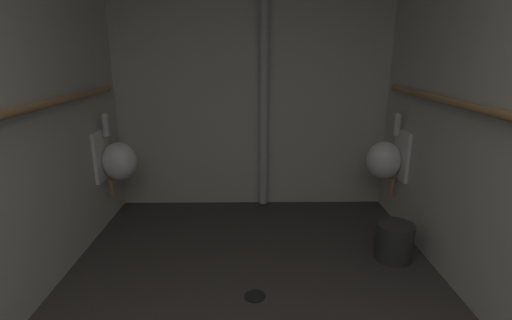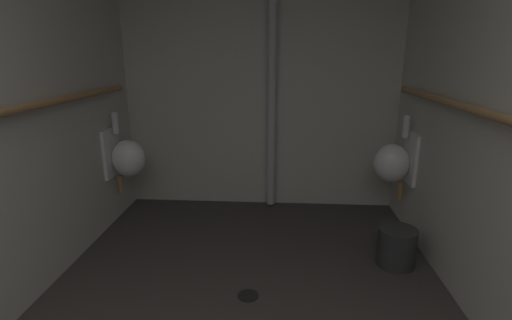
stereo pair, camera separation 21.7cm
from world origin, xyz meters
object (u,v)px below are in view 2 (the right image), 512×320
(urinal_left_mid, at_px, (126,157))
(urinal_right_mid, at_px, (394,162))
(standpipe_back_wall, at_px, (272,81))
(floor_drain, at_px, (248,295))
(waste_bin, at_px, (397,247))

(urinal_left_mid, bearing_deg, urinal_right_mid, -0.00)
(standpipe_back_wall, distance_m, floor_drain, 1.99)
(floor_drain, bearing_deg, urinal_left_mid, 137.56)
(standpipe_back_wall, bearing_deg, urinal_left_mid, -161.93)
(urinal_right_mid, xyz_separation_m, waste_bin, (-0.12, -0.65, -0.47))
(urinal_right_mid, height_order, waste_bin, urinal_right_mid)
(urinal_right_mid, relative_size, waste_bin, 2.62)
(urinal_left_mid, distance_m, urinal_right_mid, 2.39)
(floor_drain, distance_m, waste_bin, 1.17)
(urinal_right_mid, xyz_separation_m, standpipe_back_wall, (-1.08, 0.43, 0.66))
(urinal_right_mid, height_order, standpipe_back_wall, standpipe_back_wall)
(waste_bin, bearing_deg, urinal_left_mid, 164.15)
(urinal_right_mid, relative_size, standpipe_back_wall, 0.30)
(urinal_left_mid, distance_m, waste_bin, 2.41)
(standpipe_back_wall, xyz_separation_m, waste_bin, (0.97, -1.07, -1.13))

